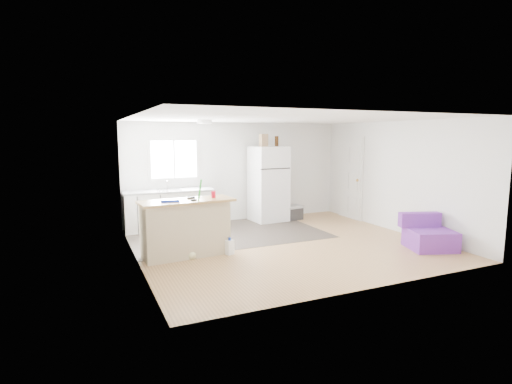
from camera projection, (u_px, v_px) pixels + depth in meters
room at (285, 183)px, 7.57m from camera, size 5.51×5.01×2.41m
vinyl_zone at (227, 233)px, 8.57m from camera, size 4.05×2.50×0.00m
window at (174, 159)px, 9.14m from camera, size 1.18×0.06×0.98m
interior_door at (351, 178)px, 10.09m from camera, size 0.11×0.92×2.10m
ceiling_fixture at (204, 122)px, 8.00m from camera, size 0.30×0.30×0.07m
kitchen_cabinets at (169, 209)px, 8.94m from camera, size 2.01×0.72×1.16m
peninsula at (186, 228)px, 6.91m from camera, size 1.65×0.74×0.99m
refrigerator at (268, 184)px, 9.78m from camera, size 0.85×0.82×1.83m
cooler at (293, 212)px, 9.98m from camera, size 0.51×0.39×0.35m
purple_seat at (428, 236)px, 7.41m from camera, size 0.98×0.96×0.64m
cleaner_jug at (230, 247)px, 7.04m from camera, size 0.17×0.14×0.31m
mop at (193, 245)px, 6.80m from camera, size 0.28×0.38×1.37m
red_cup at (213, 194)px, 7.09m from camera, size 0.08×0.08×0.12m
blue_tray at (170, 200)px, 6.69m from camera, size 0.32×0.25×0.04m
tool_a at (191, 198)px, 6.99m from camera, size 0.15×0.09×0.03m
tool_b at (194, 200)px, 6.76m from camera, size 0.10×0.05×0.03m
cardboard_box at (264, 140)px, 9.54m from camera, size 0.22×0.14×0.30m
bottle_left at (276, 141)px, 9.66m from camera, size 0.09×0.09×0.25m
bottle_right at (277, 141)px, 9.71m from camera, size 0.08×0.08×0.25m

